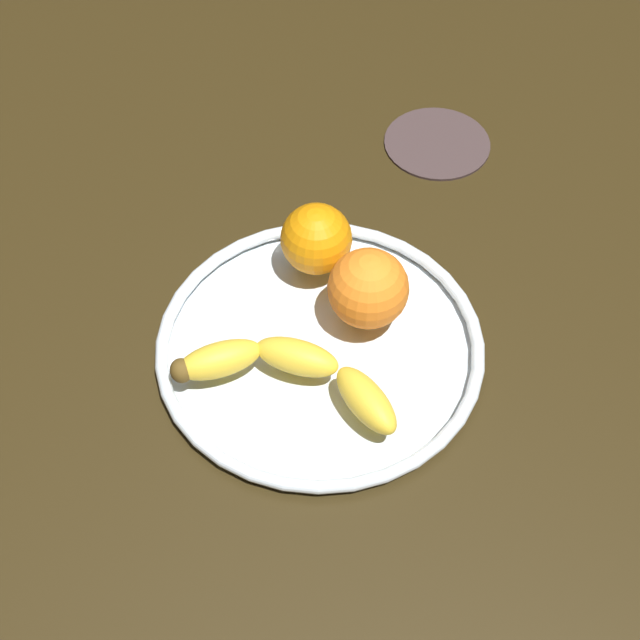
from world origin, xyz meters
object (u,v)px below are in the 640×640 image
fruit_bowl (320,346)px  orange_back_right (368,288)px  banana (290,373)px  orange_front_right (316,239)px  ambient_coaster (437,142)px

fruit_bowl → orange_back_right: 6.94cm
banana → orange_front_right: size_ratio=3.00×
banana → orange_back_right: size_ratio=2.77×
fruit_bowl → orange_back_right: (-1.84, -4.91, 4.55)cm
orange_front_right → ambient_coaster: bearing=-90.8°
banana → ambient_coaster: banana is taller
fruit_bowl → ambient_coaster: size_ratio=2.56×
orange_front_right → orange_back_right: size_ratio=0.92×
fruit_bowl → banana: (-0.45, 5.22, 2.44)cm
banana → orange_front_right: (5.92, -12.64, 1.83)cm
fruit_bowl → banana: 5.78cm
fruit_bowl → banana: size_ratio=1.47×
banana → fruit_bowl: bearing=-101.2°
ambient_coaster → banana: bearing=98.9°
banana → ambient_coaster: bearing=-97.1°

